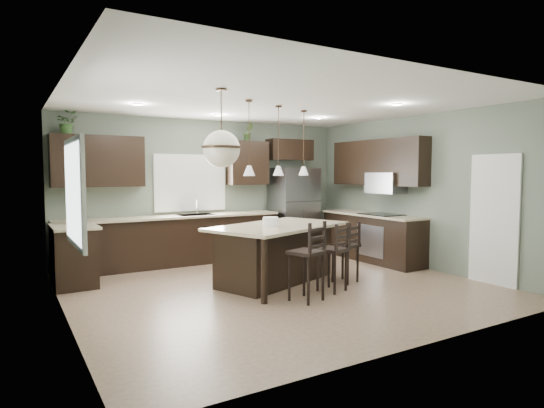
{
  "coord_description": "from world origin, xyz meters",
  "views": [
    {
      "loc": [
        -3.6,
        -5.84,
        1.76
      ],
      "look_at": [
        0.1,
        0.4,
        1.25
      ],
      "focal_mm": 30.0,
      "sensor_mm": 36.0,
      "label": 1
    }
  ],
  "objects": [
    {
      "name": "sink_inset",
      "position": [
        -0.4,
        2.43,
        0.94
      ],
      "size": [
        0.7,
        0.45,
        0.01
      ],
      "primitive_type": "cube",
      "color": "gray",
      "rests_on": "back_countertop"
    },
    {
      "name": "bar_stool_left",
      "position": [
        -0.09,
        -0.83,
        0.55
      ],
      "size": [
        0.51,
        0.51,
        1.1
      ],
      "primitive_type": "cube",
      "rotation": [
        0.0,
        0.0,
        0.3
      ],
      "color": "black",
      "rests_on": "ground"
    },
    {
      "name": "refrigerator",
      "position": [
        1.79,
        2.32,
        0.93
      ],
      "size": [
        0.9,
        0.74,
        1.85
      ],
      "primitive_type": "cube",
      "color": "gray",
      "rests_on": "ground"
    },
    {
      "name": "window_left",
      "position": [
        -2.98,
        -0.8,
        1.55
      ],
      "size": [
        0.02,
        1.1,
        1.0
      ],
      "primitive_type": "cube",
      "color": "white",
      "rests_on": "room_shell"
    },
    {
      "name": "plant_back_right",
      "position": [
        0.8,
        2.55,
        2.59
      ],
      "size": [
        0.25,
        0.22,
        0.37
      ],
      "primitive_type": "imported",
      "rotation": [
        0.0,
        0.0,
        -0.3
      ],
      "color": "#355625",
      "rests_on": "back_upper_right"
    },
    {
      "name": "pendant_center",
      "position": [
        0.14,
        0.26,
        2.25
      ],
      "size": [
        0.17,
        0.17,
        1.1
      ],
      "primitive_type": null,
      "color": "silver",
      "rests_on": "room_shell"
    },
    {
      "name": "back_upper_right",
      "position": [
        0.8,
        2.58,
        1.95
      ],
      "size": [
        0.85,
        0.34,
        0.9
      ],
      "primitive_type": "cube",
      "color": "black",
      "rests_on": "room_shell"
    },
    {
      "name": "serving_dish",
      "position": [
        -0.05,
        0.19,
        0.99
      ],
      "size": [
        0.24,
        0.24,
        0.14
      ],
      "primitive_type": "cylinder",
      "color": "white",
      "rests_on": "kitchen_island"
    },
    {
      "name": "right_lower_cabs",
      "position": [
        2.7,
        0.87,
        0.45
      ],
      "size": [
        0.6,
        2.35,
        0.9
      ],
      "primitive_type": "cube",
      "color": "black",
      "rests_on": "ground"
    },
    {
      "name": "plant_back_left",
      "position": [
        -2.63,
        2.55,
        2.59
      ],
      "size": [
        0.37,
        0.33,
        0.38
      ],
      "primitive_type": "imported",
      "rotation": [
        0.0,
        0.0,
        -0.11
      ],
      "color": "#2D5324",
      "rests_on": "back_upper_left"
    },
    {
      "name": "pendant_right",
      "position": [
        0.79,
        0.51,
        2.25
      ],
      "size": [
        0.17,
        0.17,
        1.1
      ],
      "primitive_type": null,
      "color": "white",
      "rests_on": "room_shell"
    },
    {
      "name": "left_return_cabs",
      "position": [
        -2.7,
        1.7,
        0.45
      ],
      "size": [
        0.6,
        0.9,
        0.9
      ],
      "primitive_type": "cube",
      "color": "black",
      "rests_on": "ground"
    },
    {
      "name": "kitchen_island",
      "position": [
        0.14,
        0.26,
        0.46
      ],
      "size": [
        2.55,
        1.99,
        0.92
      ],
      "primitive_type": "cube",
      "rotation": [
        0.0,
        0.0,
        0.37
      ],
      "color": "black",
      "rests_on": "ground"
    },
    {
      "name": "fridge_header",
      "position": [
        1.85,
        2.58,
        2.25
      ],
      "size": [
        1.05,
        0.34,
        0.45
      ],
      "primitive_type": "cube",
      "color": "black",
      "rests_on": "room_shell"
    },
    {
      "name": "back_upper_left",
      "position": [
        -2.15,
        2.58,
        1.95
      ],
      "size": [
        1.55,
        0.34,
        0.9
      ],
      "primitive_type": "cube",
      "color": "black",
      "rests_on": "room_shell"
    },
    {
      "name": "faucet",
      "position": [
        -0.4,
        2.4,
        1.08
      ],
      "size": [
        0.02,
        0.02,
        0.28
      ],
      "primitive_type": "cylinder",
      "color": "silver",
      "rests_on": "back_countertop"
    },
    {
      "name": "right_upper_cabs",
      "position": [
        2.83,
        0.87,
        1.95
      ],
      "size": [
        0.34,
        2.35,
        0.9
      ],
      "primitive_type": "cube",
      "color": "black",
      "rests_on": "room_shell"
    },
    {
      "name": "room_shell",
      "position": [
        0.0,
        0.0,
        1.7
      ],
      "size": [
        6.0,
        6.0,
        6.0
      ],
      "color": "slate",
      "rests_on": "ground"
    },
    {
      "name": "pantry_door",
      "position": [
        2.98,
        -1.55,
        1.02
      ],
      "size": [
        0.04,
        0.82,
        2.04
      ],
      "primitive_type": "cube",
      "color": "white",
      "rests_on": "ground"
    },
    {
      "name": "bar_stool_center",
      "position": [
        0.53,
        -0.61,
        0.51
      ],
      "size": [
        0.48,
        0.48,
        1.02
      ],
      "primitive_type": "cube",
      "rotation": [
        0.0,
        0.0,
        0.32
      ],
      "color": "black",
      "rests_on": "ground"
    },
    {
      "name": "back_countertop",
      "position": [
        -0.85,
        2.43,
        0.92
      ],
      "size": [
        4.2,
        0.66,
        0.04
      ],
      "primitive_type": "cube",
      "color": "beige",
      "rests_on": "back_lower_cabs"
    },
    {
      "name": "cooktop",
      "position": [
        2.68,
        0.6,
        0.94
      ],
      "size": [
        0.58,
        0.75,
        0.02
      ],
      "primitive_type": "cube",
      "color": "black",
      "rests_on": "right_countertop"
    },
    {
      "name": "left_return_countertop",
      "position": [
        -2.68,
        1.7,
        0.92
      ],
      "size": [
        0.66,
        0.96,
        0.04
      ],
      "primitive_type": "cube",
      "color": "beige",
      "rests_on": "left_return_cabs"
    },
    {
      "name": "pendant_left",
      "position": [
        -0.52,
        0.01,
        2.25
      ],
      "size": [
        0.17,
        0.17,
        1.1
      ],
      "primitive_type": null,
      "color": "white",
      "rests_on": "room_shell"
    },
    {
      "name": "back_lower_cabs",
      "position": [
        -0.85,
        2.45,
        0.45
      ],
      "size": [
        4.2,
        0.6,
        0.9
      ],
      "primitive_type": "cube",
      "color": "black",
      "rests_on": "ground"
    },
    {
      "name": "ground",
      "position": [
        0.0,
        0.0,
        0.0
      ],
      "size": [
        6.0,
        6.0,
        0.0
      ],
      "primitive_type": "plane",
      "color": "#9E8466",
      "rests_on": "ground"
    },
    {
      "name": "right_countertop",
      "position": [
        2.68,
        0.87,
        0.92
      ],
      "size": [
        0.66,
        2.35,
        0.04
      ],
      "primitive_type": "cube",
      "color": "beige",
      "rests_on": "right_lower_cabs"
    },
    {
      "name": "microwave",
      "position": [
        2.78,
        0.6,
        1.55
      ],
      "size": [
        0.4,
        0.75,
        0.4
      ],
      "primitive_type": "cube",
      "color": "gray",
      "rests_on": "right_upper_cabs"
    },
    {
      "name": "window_back",
      "position": [
        -0.4,
        2.73,
        1.55
      ],
      "size": [
        1.35,
        0.02,
        1.0
      ],
      "primitive_type": "cube",
      "color": "white",
      "rests_on": "room_shell"
    },
    {
      "name": "bar_stool_right",
      "position": [
        1.05,
        -0.29,
        0.49
      ],
      "size": [
        0.45,
        0.45,
        0.98
      ],
      "primitive_type": "cube",
      "rotation": [
        0.0,
        0.0,
        0.29
      ],
      "color": "black",
      "rests_on": "ground"
    },
    {
      "name": "wall_oven_front",
      "position": [
        2.4,
        0.6,
        0.45
      ],
      "size": [
        0.01,
        0.72,
        0.6
      ],
      "primitive_type": "cube",
      "color": "gray",
      "rests_on": "right_lower_cabs"
    },
    {
      "name": "chandelier",
      "position": [
        -1.22,
        -0.59,
        2.31
      ],
      "size": [
        0.51,
        0.51,
        0.98
      ],
      "primitive_type": null,
      "color": "beige",
      "rests_on": "room_shell"
    }
  ]
}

